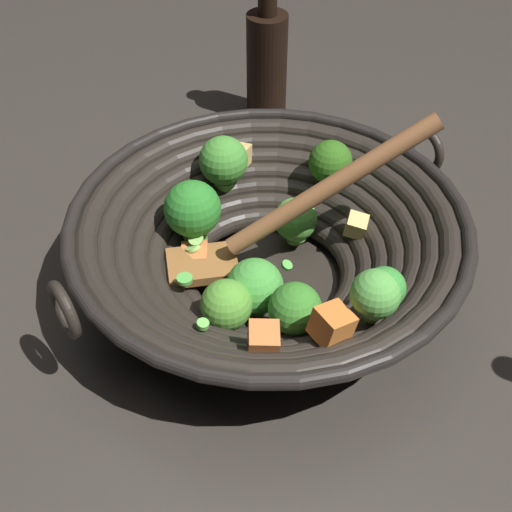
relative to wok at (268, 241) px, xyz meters
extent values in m
plane|color=#332D28|center=(0.00, 0.00, -0.06)|extent=(4.00, 4.00, 0.00)
cylinder|color=black|center=(0.00, 0.00, -0.06)|extent=(0.15, 0.15, 0.01)
torus|color=black|center=(0.00, 0.00, -0.04)|extent=(0.20, 0.20, 0.02)
torus|color=black|center=(0.00, 0.00, -0.03)|extent=(0.23, 0.23, 0.02)
torus|color=black|center=(0.00, 0.00, -0.02)|extent=(0.26, 0.26, 0.02)
torus|color=black|center=(0.00, 0.00, -0.01)|extent=(0.29, 0.29, 0.02)
torus|color=black|center=(0.00, 0.00, 0.00)|extent=(0.32, 0.32, 0.02)
torus|color=black|center=(0.00, 0.00, 0.01)|extent=(0.35, 0.35, 0.02)
torus|color=black|center=(0.00, 0.00, 0.02)|extent=(0.38, 0.38, 0.02)
torus|color=black|center=(0.00, 0.00, 0.03)|extent=(0.40, 0.40, 0.01)
torus|color=black|center=(-0.20, 0.06, 0.03)|extent=(0.03, 0.05, 0.05)
torus|color=black|center=(0.20, -0.06, 0.03)|extent=(0.03, 0.05, 0.05)
cylinder|color=#66B342|center=(0.02, -0.08, -0.02)|extent=(0.03, 0.03, 0.03)
sphere|color=#2A7C28|center=(0.02, -0.08, 0.01)|extent=(0.06, 0.06, 0.06)
cylinder|color=#5FA340|center=(-0.05, -0.10, -0.01)|extent=(0.03, 0.03, 0.02)
sphere|color=#438C33|center=(-0.05, -0.10, 0.02)|extent=(0.05, 0.05, 0.05)
cylinder|color=#80C250|center=(0.02, 0.14, 0.02)|extent=(0.02, 0.02, 0.01)
sphere|color=green|center=(0.02, 0.14, 0.04)|extent=(0.04, 0.04, 0.04)
cylinder|color=#589036|center=(-0.06, -0.01, -0.04)|extent=(0.02, 0.02, 0.02)
sphere|color=#50A53A|center=(-0.06, -0.01, -0.02)|extent=(0.05, 0.05, 0.05)
cylinder|color=#77BE4E|center=(0.05, 0.02, -0.04)|extent=(0.03, 0.03, 0.02)
sphere|color=green|center=(0.05, 0.02, -0.01)|extent=(0.06, 0.06, 0.06)
cylinder|color=#72A848|center=(0.03, 0.14, 0.02)|extent=(0.02, 0.02, 0.01)
sphere|color=#55A644|center=(0.03, 0.14, 0.04)|extent=(0.04, 0.04, 0.04)
cylinder|color=#81B845|center=(-0.12, -0.01, -0.01)|extent=(0.03, 0.03, 0.02)
sphere|color=#2E6018|center=(-0.12, -0.01, 0.02)|extent=(0.05, 0.05, 0.05)
cylinder|color=#8AB24B|center=(0.09, 0.02, -0.03)|extent=(0.03, 0.03, 0.01)
sphere|color=#549932|center=(0.09, 0.02, -0.01)|extent=(0.05, 0.05, 0.05)
cylinder|color=olive|center=(0.06, 0.08, -0.02)|extent=(0.02, 0.02, 0.01)
sphere|color=#377E28|center=(0.06, 0.08, 0.00)|extent=(0.05, 0.05, 0.05)
cube|color=#D8773E|center=(0.04, -0.06, -0.03)|extent=(0.04, 0.04, 0.03)
cube|color=orange|center=(0.11, 0.08, 0.02)|extent=(0.04, 0.04, 0.03)
cube|color=orange|center=(0.07, 0.12, 0.02)|extent=(0.04, 0.04, 0.03)
cube|color=#E6C370|center=(-0.09, 0.05, -0.01)|extent=(0.03, 0.03, 0.03)
cube|color=#E2B768|center=(-0.08, -0.11, 0.01)|extent=(0.03, 0.03, 0.03)
cylinder|color=#99D166|center=(0.00, 0.11, 0.01)|extent=(0.02, 0.02, 0.01)
cylinder|color=#6BC651|center=(0.12, 0.03, 0.00)|extent=(0.01, 0.01, 0.01)
cylinder|color=#99D166|center=(0.04, -0.07, -0.01)|extent=(0.02, 0.02, 0.01)
cylinder|color=#6BC651|center=(-0.06, 0.00, -0.03)|extent=(0.02, 0.02, 0.01)
cylinder|color=#56B247|center=(0.00, 0.02, -0.02)|extent=(0.01, 0.01, 0.01)
cylinder|color=#56B247|center=(0.09, -0.03, -0.01)|extent=(0.02, 0.02, 0.00)
cylinder|color=#99D166|center=(0.04, -0.06, -0.01)|extent=(0.02, 0.02, 0.01)
cube|color=brown|center=(0.05, -0.04, -0.02)|extent=(0.09, 0.08, 0.01)
cylinder|color=brown|center=(-0.04, 0.04, 0.06)|extent=(0.16, 0.15, 0.14)
cylinder|color=black|center=(-0.27, -0.21, 0.01)|extent=(0.06, 0.06, 0.15)
cylinder|color=black|center=(-0.27, -0.21, 0.10)|extent=(0.02, 0.02, 0.04)
camera|label=1|loc=(0.39, 0.30, 0.44)|focal=46.57mm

